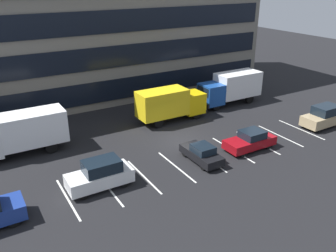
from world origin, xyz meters
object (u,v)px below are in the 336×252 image
Objects in this scene: box_truck_yellow_all at (170,103)px; sedan_maroon at (250,140)px; box_truck_blue at (231,87)px; sedan_black at (202,153)px; suv_white at (100,175)px; box_truck_white at (21,132)px; suv_tan at (324,116)px.

sedan_maroon is (2.53, -8.84, -1.11)m from box_truck_yellow_all.
box_truck_blue is 14.44m from sedan_black.
suv_white reaches higher than sedan_maroon.
box_truck_yellow_all is at bearing 37.60° from suv_white.
box_truck_blue is 1.69× the size of suv_white.
box_truck_white is 1.63× the size of suv_tan.
box_truck_white is at bearing -179.75° from box_truck_yellow_all.
box_truck_yellow_all is 0.95× the size of box_truck_blue.
suv_white is (3.58, -7.97, -0.95)m from box_truck_white.
box_truck_yellow_all is 1.57× the size of suv_tan.
box_truck_yellow_all is 13.20m from suv_white.
sedan_black is (-14.31, 0.26, -0.33)m from suv_tan.
box_truck_white reaches higher than suv_tan.
suv_white is 22.50m from suv_tan.
box_truck_blue is (22.56, 1.03, 0.04)m from box_truck_white.
box_truck_blue is 1.69× the size of sedan_maroon.
suv_white is 1.14× the size of sedan_black.
sedan_maroon is at bearing -121.50° from box_truck_blue.
sedan_black is (-10.79, -9.50, -1.30)m from box_truck_blue.
box_truck_blue is at bearing 2.62° from box_truck_white.
suv_white is 8.20m from sedan_black.
suv_tan is at bearing -18.50° from box_truck_white.
suv_white is at bearing 176.55° from sedan_black.
box_truck_blue reaches higher than sedan_black.
box_truck_white is at bearing 152.05° from sedan_maroon.
sedan_maroon is (-6.01, -9.81, -1.21)m from box_truck_blue.
sedan_maroon is 4.79m from sedan_black.
suv_white is at bearing 176.45° from sedan_maroon.
box_truck_blue is 11.57m from sedan_maroon.
box_truck_white is at bearing 161.50° from suv_tan.
box_truck_white reaches higher than sedan_black.
box_truck_white is 1.88× the size of sedan_black.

